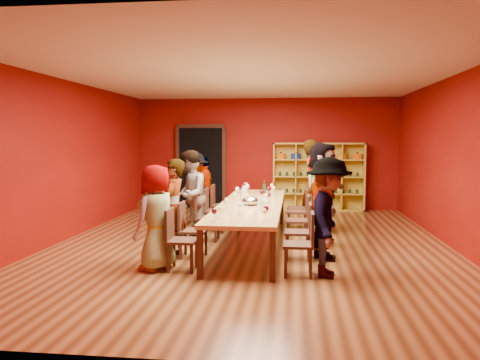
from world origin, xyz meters
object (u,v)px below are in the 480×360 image
Objects in this scene: wine_bottle at (264,189)px; shelving_unit at (318,173)px; person_right_0 at (329,217)px; person_right_2 at (322,194)px; person_left_3 at (194,192)px; person_right_4 at (313,184)px; person_right_1 at (323,209)px; person_left_0 at (156,217)px; spittoon_bowl at (250,201)px; chair_person_right_2 at (302,217)px; chair_person_right_3 at (301,209)px; chair_person_left_2 at (204,214)px; person_left_1 at (173,208)px; chair_person_left_4 at (218,203)px; chair_person_right_0 at (304,240)px; person_left_2 at (189,195)px; tasting_table at (251,206)px; chair_person_left_3 at (212,208)px; chair_person_left_0 at (177,236)px; person_right_3 at (319,191)px; chair_person_left_1 at (188,227)px; chair_person_right_4 at (301,205)px; chair_person_right_1 at (303,228)px.

shelving_unit is at bearing 66.02° from wine_bottle.
person_right_0 is 0.90× the size of person_right_2.
person_right_4 is at bearing 106.91° from person_left_3.
person_right_2 is at bearing -20.01° from person_right_1.
person_left_0 is 5.13× the size of spittoon_bowl.
shelving_unit is 4.28m from chair_person_right_2.
chair_person_right_3 is 2.99× the size of spittoon_bowl.
chair_person_left_2 is at bearing 176.19° from chair_person_right_2.
chair_person_left_4 is (0.24, 2.88, -0.29)m from person_left_1.
person_right_1 is (0.30, 0.88, 0.31)m from chair_person_right_0.
person_left_2 is (-0.27, -0.00, 0.35)m from chair_person_left_2.
wine_bottle is (1.05, 1.27, 0.36)m from chair_person_left_2.
spittoon_bowl is at bearing 166.37° from person_left_0.
spittoon_bowl is at bearing 119.48° from chair_person_right_0.
person_right_4 reaches higher than chair_person_right_0.
person_left_3 reaches higher than tasting_table.
tasting_table is 2.03m from person_right_4.
chair_person_right_2 is 2.99× the size of spittoon_bowl.
shelving_unit is at bearing 54.76° from chair_person_left_3.
chair_person_right_3 is (1.82, 2.92, 0.00)m from chair_person_left_0.
chair_person_right_2 is at bearing 121.38° from person_left_1.
person_left_3 is at bearing 109.36° from person_right_4.
person_right_0 is at bearing -175.27° from person_right_3.
chair_person_right_2 is at bearing -3.81° from chair_person_left_2.
person_left_3 is at bearing 97.40° from chair_person_left_0.
chair_person_right_0 is (1.82, -0.81, 0.00)m from chair_person_left_1.
chair_person_right_2 is 1.54m from chair_person_right_4.
spittoon_bowl is at bearing -106.96° from shelving_unit.
tasting_table is 1.21m from person_left_2.
person_left_2 is 1.83m from wine_bottle.
person_left_0 reaches higher than chair_person_left_0.
chair_person_right_4 is at bearing 90.00° from chair_person_right_1.
tasting_table is at bearing -174.02° from chair_person_right_2.
person_left_1 is 3.39m from chair_person_right_4.
person_right_4 reaches higher than person_right_1.
chair_person_left_0 is at bearing -156.03° from chair_person_right_1.
chair_person_left_2 is 2.39m from person_right_3.
person_right_1 is (2.12, -1.18, 0.31)m from chair_person_left_2.
person_right_0 is 1.94m from person_right_2.
chair_person_left_1 is at bearing -112.54° from wine_bottle.
person_left_3 is 0.97× the size of person_right_3.
person_left_0 is 0.97× the size of person_left_1.
person_left_1 is at bearing 137.34° from person_right_3.
chair_person_right_2 is at bearing 156.28° from person_left_0.
chair_person_left_1 is 0.54× the size of person_right_0.
person_right_2 reaches higher than person_right_3.
chair_person_right_1 is at bearing 2.34° from chair_person_left_1.
wine_bottle is at bearing 103.09° from chair_person_right_0.
chair_person_right_4 is (2.12, 3.41, -0.27)m from person_left_0.
chair_person_right_4 is (0.00, 0.49, 0.00)m from chair_person_right_3.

